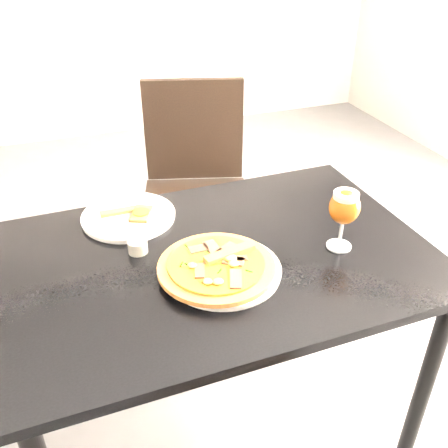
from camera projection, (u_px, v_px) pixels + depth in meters
name	position (u px, v px, depth m)	size (l,w,h in m)	color
ground	(184.00, 448.00, 1.72)	(6.00, 6.00, 0.00)	#57575A
dining_table	(218.00, 279.00, 1.45)	(1.21, 0.82, 0.75)	black
chair_far	(196.00, 188.00, 2.19)	(0.56, 0.56, 0.98)	black
plate_main	(223.00, 270.00, 1.33)	(0.31, 0.31, 0.02)	white
pizza	(217.00, 266.00, 1.32)	(0.31, 0.31, 0.03)	brown
plate_second	(129.00, 216.00, 1.57)	(0.29, 0.29, 0.02)	white
crust_scraps	(134.00, 213.00, 1.56)	(0.17, 0.11, 0.01)	brown
loose_crust	(205.00, 244.00, 1.44)	(0.11, 0.03, 0.01)	brown
sauce_cup	(138.00, 246.00, 1.41)	(0.06, 0.06, 0.04)	#B6B5A4
beer_glass	(344.00, 208.00, 1.37)	(0.09, 0.09, 0.18)	silver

